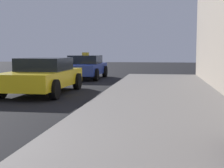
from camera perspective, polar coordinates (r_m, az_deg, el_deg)
The scene contains 2 objects.
car_yellow at distance 12.20m, azimuth -11.67°, elevation 1.46°, with size 2.02×4.38×1.27m.
car_blue at distance 18.28m, azimuth -4.66°, elevation 2.95°, with size 1.99×4.04×1.43m.
Camera 1 is at (3.99, -3.65, 1.54)m, focal length 53.44 mm.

